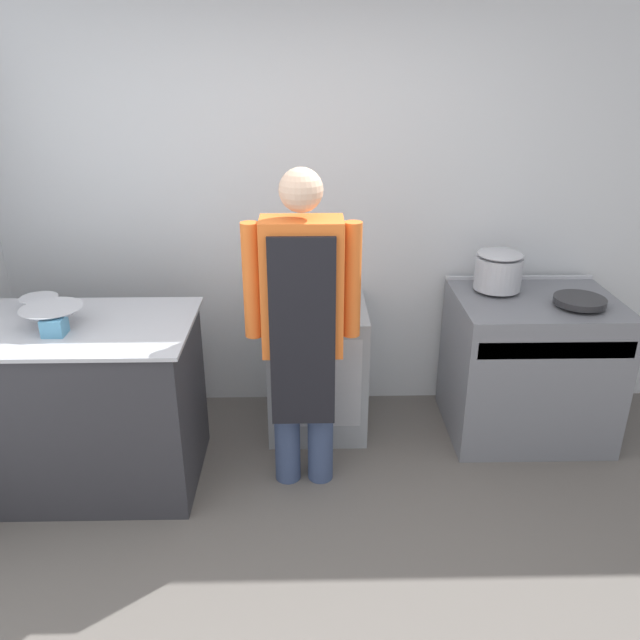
{
  "coord_description": "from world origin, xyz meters",
  "views": [
    {
      "loc": [
        0.02,
        -1.87,
        2.19
      ],
      "look_at": [
        0.08,
        1.06,
        0.95
      ],
      "focal_mm": 35.0,
      "sensor_mm": 36.0,
      "label": 1
    }
  ],
  "objects_px": {
    "mixing_bowl": "(53,317)",
    "stock_pot": "(499,269)",
    "person_cook": "(302,319)",
    "saute_pan": "(580,301)",
    "fridge_unit": "(317,367)",
    "plastic_tub": "(54,326)",
    "stove": "(528,366)"
  },
  "relations": [
    {
      "from": "person_cook",
      "to": "saute_pan",
      "type": "distance_m",
      "value": 1.6
    },
    {
      "from": "person_cook",
      "to": "saute_pan",
      "type": "xyz_separation_m",
      "value": [
        1.56,
        0.36,
        -0.05
      ]
    },
    {
      "from": "mixing_bowl",
      "to": "stock_pot",
      "type": "height_order",
      "value": "stock_pot"
    },
    {
      "from": "person_cook",
      "to": "saute_pan",
      "type": "bearing_deg",
      "value": 12.9
    },
    {
      "from": "mixing_bowl",
      "to": "fridge_unit",
      "type": "bearing_deg",
      "value": 22.35
    },
    {
      "from": "stove",
      "to": "stock_pot",
      "type": "distance_m",
      "value": 0.63
    },
    {
      "from": "person_cook",
      "to": "plastic_tub",
      "type": "relative_size",
      "value": 16.33
    },
    {
      "from": "fridge_unit",
      "to": "stock_pot",
      "type": "xyz_separation_m",
      "value": [
        1.08,
        0.04,
        0.62
      ]
    },
    {
      "from": "fridge_unit",
      "to": "stock_pot",
      "type": "bearing_deg",
      "value": 2.15
    },
    {
      "from": "person_cook",
      "to": "plastic_tub",
      "type": "distance_m",
      "value": 1.21
    },
    {
      "from": "stock_pot",
      "to": "saute_pan",
      "type": "distance_m",
      "value": 0.49
    },
    {
      "from": "fridge_unit",
      "to": "plastic_tub",
      "type": "bearing_deg",
      "value": -153.19
    },
    {
      "from": "stove",
      "to": "fridge_unit",
      "type": "height_order",
      "value": "stove"
    },
    {
      "from": "fridge_unit",
      "to": "mixing_bowl",
      "type": "distance_m",
      "value": 1.56
    },
    {
      "from": "stove",
      "to": "plastic_tub",
      "type": "bearing_deg",
      "value": -167.7
    },
    {
      "from": "person_cook",
      "to": "mixing_bowl",
      "type": "relative_size",
      "value": 5.62
    },
    {
      "from": "mixing_bowl",
      "to": "stock_pot",
      "type": "distance_m",
      "value": 2.49
    },
    {
      "from": "plastic_tub",
      "to": "saute_pan",
      "type": "xyz_separation_m",
      "value": [
        2.77,
        0.44,
        -0.06
      ]
    },
    {
      "from": "stove",
      "to": "fridge_unit",
      "type": "relative_size",
      "value": 1.16
    },
    {
      "from": "person_cook",
      "to": "mixing_bowl",
      "type": "bearing_deg",
      "value": 178.87
    },
    {
      "from": "stove",
      "to": "saute_pan",
      "type": "distance_m",
      "value": 0.53
    },
    {
      "from": "stock_pot",
      "to": "saute_pan",
      "type": "height_order",
      "value": "stock_pot"
    },
    {
      "from": "person_cook",
      "to": "saute_pan",
      "type": "height_order",
      "value": "person_cook"
    },
    {
      "from": "fridge_unit",
      "to": "saute_pan",
      "type": "height_order",
      "value": "saute_pan"
    },
    {
      "from": "mixing_bowl",
      "to": "saute_pan",
      "type": "height_order",
      "value": "mixing_bowl"
    },
    {
      "from": "stock_pot",
      "to": "stove",
      "type": "bearing_deg",
      "value": -31.62
    },
    {
      "from": "fridge_unit",
      "to": "saute_pan",
      "type": "relative_size",
      "value": 2.8
    },
    {
      "from": "fridge_unit",
      "to": "stock_pot",
      "type": "relative_size",
      "value": 2.92
    },
    {
      "from": "fridge_unit",
      "to": "mixing_bowl",
      "type": "relative_size",
      "value": 2.63
    },
    {
      "from": "plastic_tub",
      "to": "stock_pot",
      "type": "height_order",
      "value": "stock_pot"
    },
    {
      "from": "mixing_bowl",
      "to": "stove",
      "type": "bearing_deg",
      "value": 9.93
    },
    {
      "from": "person_cook",
      "to": "stock_pot",
      "type": "distance_m",
      "value": 1.32
    }
  ]
}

